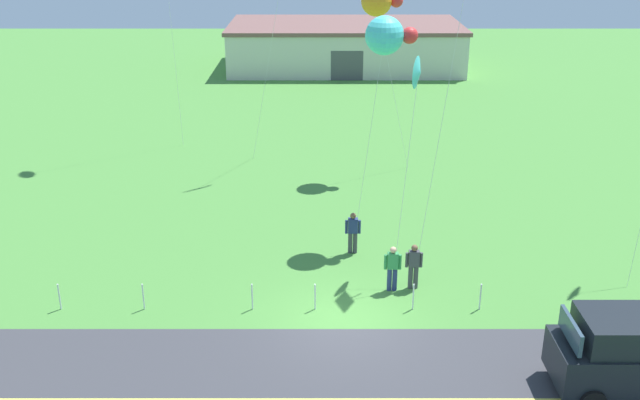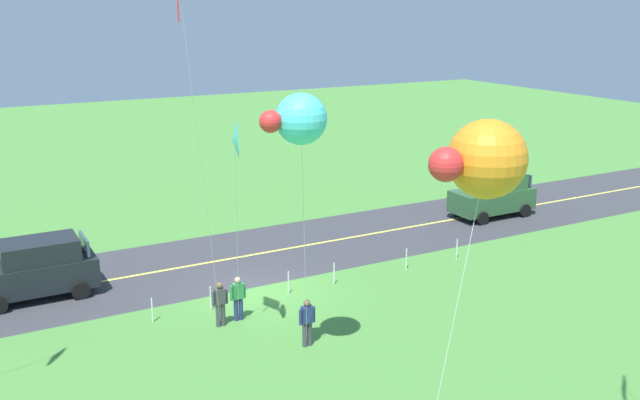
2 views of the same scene
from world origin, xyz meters
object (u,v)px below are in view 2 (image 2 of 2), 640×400
Objects in this scene: person_child_watcher at (220,303)px; kite_orange_near at (484,160)px; kite_blue_mid at (299,119)px; person_adult_near at (238,297)px; car_parked_west_far at (493,195)px; kite_red_low at (235,140)px; person_adult_companion at (307,321)px; car_suv_foreground at (36,268)px.

kite_orange_near is at bearing 135.43° from person_child_watcher.
kite_blue_mid is (-0.76, 4.54, 6.85)m from person_child_watcher.
kite_orange_near is at bearing 12.04° from person_adult_near.
person_adult_near is at bearing -124.90° from person_child_watcher.
car_parked_west_far is 20.46m from kite_blue_mid.
car_parked_west_far is 0.59× the size of kite_red_low.
car_parked_west_far is 2.75× the size of person_adult_near.
person_adult_companion is 7.18m from kite_blue_mid.
car_parked_west_far reaches higher than person_adult_companion.
kite_blue_mid is 0.96× the size of kite_orange_near.
kite_orange_near reaches higher than car_parked_west_far.
kite_red_low is at bearing 122.47° from car_suv_foreground.
kite_orange_near reaches higher than car_suv_foreground.
person_adult_companion is at bearing 28.74° from car_parked_west_far.
kite_orange_near reaches higher than kite_red_low.
person_child_watcher is at bearing -93.42° from kite_red_low.
kite_orange_near is at bearing 46.73° from car_parked_west_far.
car_suv_foreground is 13.47m from kite_blue_mid.
kite_red_low is 2.67m from kite_blue_mid.
person_child_watcher is 8.25m from kite_blue_mid.
car_suv_foreground reaches higher than person_adult_near.
kite_red_low is at bearing -86.29° from kite_orange_near.
person_adult_near and person_child_watcher have the same top height.
car_suv_foreground is 0.59× the size of kite_red_low.
car_parked_west_far is 17.41m from person_adult_near.
person_adult_near is 1.00× the size of person_adult_companion.
kite_orange_near reaches higher than person_adult_companion.
person_child_watcher is (17.24, 5.67, -0.29)m from car_parked_west_far.
person_child_watcher is 0.22× the size of kite_red_low.
kite_orange_near reaches higher than person_adult_near.
kite_red_low is 10.02m from kite_orange_near.
person_adult_companion is at bearing 35.53° from person_adult_near.
kite_red_low is 0.85× the size of kite_orange_near.
kite_blue_mid is at bearing 110.62° from kite_red_low.
person_adult_companion is 0.22× the size of kite_red_low.
person_adult_near is 6.48m from kite_red_low.
car_suv_foreground is at bearing -60.06° from kite_blue_mid.
kite_orange_near is at bearing 88.13° from kite_blue_mid.
car_suv_foreground is 2.75× the size of person_adult_companion.
person_adult_near is 1.00× the size of person_child_watcher.
person_adult_near is 3.13m from person_adult_companion.
kite_red_low reaches higher than person_adult_companion.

